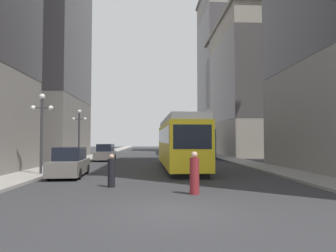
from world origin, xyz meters
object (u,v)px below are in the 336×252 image
(pedestrian_crossing_near, at_px, (194,174))
(transit_bus, at_px, (196,143))
(lamp_post_left_near, at_px, (42,120))
(lamp_post_left_far, at_px, (79,127))
(streetcar, at_px, (179,142))
(pedestrian_crossing_far, at_px, (111,172))
(parked_car_left_mid, at_px, (70,163))
(parked_car_left_near, at_px, (105,153))

(pedestrian_crossing_near, bearing_deg, transit_bus, 90.49)
(transit_bus, height_order, lamp_post_left_near, lamp_post_left_near)
(lamp_post_left_far, bearing_deg, streetcar, -33.11)
(lamp_post_left_far, bearing_deg, pedestrian_crossing_far, -71.58)
(parked_car_left_mid, relative_size, lamp_post_left_far, 0.99)
(streetcar, distance_m, pedestrian_crossing_near, 11.43)
(parked_car_left_mid, distance_m, pedestrian_crossing_far, 5.50)
(parked_car_left_mid, bearing_deg, pedestrian_crossing_far, -58.27)
(pedestrian_crossing_far, bearing_deg, parked_car_left_mid, -73.42)
(parked_car_left_mid, relative_size, pedestrian_crossing_near, 2.82)
(parked_car_left_near, relative_size, pedestrian_crossing_far, 2.94)
(transit_bus, distance_m, pedestrian_crossing_near, 26.21)
(pedestrian_crossing_near, xyz_separation_m, lamp_post_left_near, (-8.75, 7.10, 2.67))
(pedestrian_crossing_far, bearing_deg, lamp_post_left_near, -62.64)
(transit_bus, bearing_deg, streetcar, -102.78)
(transit_bus, relative_size, lamp_post_left_far, 2.49)
(lamp_post_left_near, bearing_deg, parked_car_left_near, 82.52)
(pedestrian_crossing_near, height_order, pedestrian_crossing_far, pedestrian_crossing_near)
(transit_bus, xyz_separation_m, pedestrian_crossing_far, (-7.53, -23.73, -1.21))
(pedestrian_crossing_far, relative_size, lamp_post_left_near, 0.31)
(streetcar, height_order, pedestrian_crossing_near, streetcar)
(pedestrian_crossing_far, relative_size, lamp_post_left_far, 0.31)
(lamp_post_left_far, bearing_deg, lamp_post_left_near, -90.00)
(parked_car_left_mid, bearing_deg, parked_car_left_near, 86.82)
(transit_bus, distance_m, pedestrian_crossing_far, 24.93)
(streetcar, height_order, lamp_post_left_near, lamp_post_left_near)
(streetcar, relative_size, parked_car_left_mid, 2.76)
(pedestrian_crossing_far, distance_m, lamp_post_left_near, 7.57)
(lamp_post_left_far, bearing_deg, pedestrian_crossing_near, -63.19)
(pedestrian_crossing_far, height_order, lamp_post_left_far, lamp_post_left_far)
(transit_bus, xyz_separation_m, parked_car_left_mid, (-10.67, -19.22, -1.10))
(lamp_post_left_near, relative_size, lamp_post_left_far, 1.00)
(parked_car_left_mid, bearing_deg, pedestrian_crossing_near, -47.45)
(parked_car_left_mid, xyz_separation_m, lamp_post_left_near, (-1.90, 0.42, 2.66))
(parked_car_left_near, relative_size, lamp_post_left_near, 0.92)
(streetcar, distance_m, transit_bus, 14.96)
(streetcar, xyz_separation_m, transit_bus, (3.43, 14.56, -0.15))
(parked_car_left_near, xyz_separation_m, lamp_post_left_far, (-1.90, -4.26, 2.64))
(parked_car_left_mid, height_order, pedestrian_crossing_near, parked_car_left_mid)
(pedestrian_crossing_far, bearing_deg, lamp_post_left_far, -89.89)
(transit_bus, height_order, parked_car_left_mid, transit_bus)
(pedestrian_crossing_far, distance_m, lamp_post_left_far, 16.19)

